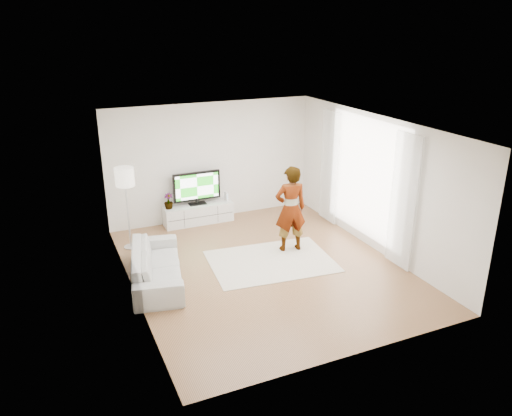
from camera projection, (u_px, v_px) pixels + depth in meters
name	position (u px, v px, depth m)	size (l,w,h in m)	color
floor	(264.00, 268.00, 9.75)	(6.00, 6.00, 0.00)	#A46D4A
ceiling	(265.00, 125.00, 8.77)	(6.00, 6.00, 0.00)	white
wall_left	(129.00, 220.00, 8.31)	(0.02, 6.00, 2.80)	silver
wall_right	(375.00, 184.00, 10.21)	(0.02, 6.00, 2.80)	silver
wall_back	(212.00, 162.00, 11.83)	(5.00, 0.02, 2.80)	silver
wall_front	(358.00, 268.00, 6.69)	(5.00, 0.02, 2.80)	silver
window	(366.00, 178.00, 10.44)	(0.01, 2.60, 2.50)	white
curtain_near	(403.00, 202.00, 9.33)	(0.04, 0.70, 2.60)	white
curtain_far	(330.00, 167.00, 11.56)	(0.04, 0.70, 2.60)	white
media_console	(198.00, 214.00, 11.86)	(1.64, 0.47, 0.46)	white
television	(197.00, 187.00, 11.66)	(1.13, 0.22, 0.79)	black
game_console	(226.00, 196.00, 12.02)	(0.06, 0.16, 0.21)	white
potted_plant	(168.00, 201.00, 11.45)	(0.20, 0.20, 0.37)	#3F7238
rug	(271.00, 261.00, 10.00)	(2.41, 1.74, 0.01)	beige
player	(290.00, 209.00, 10.20)	(0.66, 0.43, 1.81)	#334772
sofa	(157.00, 265.00, 9.15)	(2.19, 0.86, 0.64)	#B1B2AD
floor_lamp	(125.00, 181.00, 10.11)	(0.39, 0.39, 1.76)	silver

